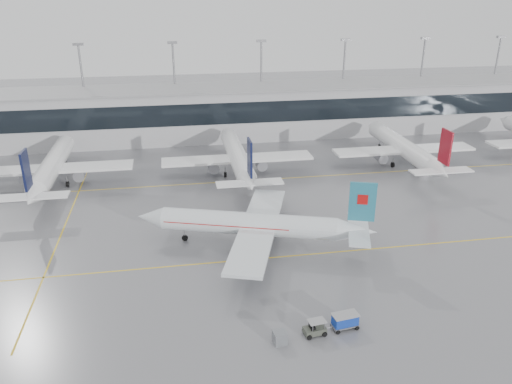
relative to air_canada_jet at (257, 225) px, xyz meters
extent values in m
plane|color=slate|center=(1.27, -3.71, -3.37)|extent=(320.00, 320.00, 0.00)
cube|color=yellow|center=(1.27, -3.71, -3.37)|extent=(120.00, 0.25, 0.01)
cube|color=yellow|center=(1.27, 26.29, -3.37)|extent=(120.00, 0.25, 0.01)
cube|color=yellow|center=(-28.73, 11.29, -3.37)|extent=(0.25, 60.00, 0.01)
cube|color=#AAAAAE|center=(1.27, 58.29, 2.63)|extent=(180.00, 15.00, 12.00)
cube|color=black|center=(1.27, 50.74, 4.13)|extent=(180.00, 0.20, 5.00)
cube|color=gray|center=(1.27, 58.29, 8.83)|extent=(182.00, 16.00, 0.40)
cylinder|color=gray|center=(-31.73, 64.29, 7.63)|extent=(0.50, 0.50, 22.00)
cube|color=gray|center=(-31.73, 64.29, 18.93)|extent=(2.40, 1.00, 0.60)
cylinder|color=gray|center=(-9.73, 64.29, 7.63)|extent=(0.50, 0.50, 22.00)
cube|color=gray|center=(-9.73, 64.29, 18.93)|extent=(2.40, 1.00, 0.60)
cylinder|color=gray|center=(12.27, 64.29, 7.63)|extent=(0.50, 0.50, 22.00)
cube|color=gray|center=(12.27, 64.29, 18.93)|extent=(2.40, 1.00, 0.60)
cylinder|color=gray|center=(34.27, 64.29, 7.63)|extent=(0.50, 0.50, 22.00)
cube|color=gray|center=(34.27, 64.29, 18.93)|extent=(2.40, 1.00, 0.60)
cylinder|color=gray|center=(56.27, 64.29, 7.63)|extent=(0.50, 0.50, 22.00)
cube|color=gray|center=(56.27, 64.29, 18.93)|extent=(2.40, 1.00, 0.60)
cylinder|color=gray|center=(78.27, 64.29, 7.63)|extent=(0.50, 0.50, 22.00)
cube|color=gray|center=(78.27, 64.29, 18.93)|extent=(2.40, 1.00, 0.60)
cylinder|color=silver|center=(-1.24, 0.41, 0.10)|extent=(24.76, 11.00, 3.28)
cone|color=silver|center=(-15.00, 4.99, 0.10)|extent=(4.83, 4.37, 3.28)
cone|color=silver|center=(13.28, -4.42, 0.10)|extent=(6.35, 4.88, 3.28)
cube|color=silver|center=(0.19, -0.06, -0.30)|extent=(13.29, 27.28, 0.45)
cube|color=silver|center=(13.47, -4.48, 0.40)|extent=(5.94, 10.77, 0.25)
cube|color=teal|center=(13.66, -4.54, 4.54)|extent=(3.53, 1.47, 5.59)
cylinder|color=gray|center=(-1.80, -4.46, -1.80)|extent=(4.08, 3.13, 2.10)
cylinder|color=gray|center=(1.23, 4.65, -1.80)|extent=(4.08, 3.13, 2.10)
cylinder|color=gray|center=(-10.25, 3.41, -2.23)|extent=(0.20, 0.20, 1.38)
cylinder|color=black|center=(-10.25, 3.41, -2.92)|extent=(0.95, 0.57, 0.90)
cylinder|color=gray|center=(0.31, -2.84, -2.13)|extent=(0.24, 0.24, 1.38)
cylinder|color=black|center=(0.31, -2.84, -2.82)|extent=(1.19, 0.77, 1.10)
cylinder|color=gray|center=(1.96, 2.09, -2.13)|extent=(0.24, 0.24, 1.38)
cylinder|color=black|center=(1.96, 2.09, -2.82)|extent=(1.19, 0.77, 1.10)
cube|color=#B70F0F|center=(13.66, -4.54, 4.94)|extent=(1.47, 0.87, 1.40)
cube|color=#B70F0F|center=(-4.08, 1.36, 0.30)|extent=(18.13, 8.82, 0.12)
cylinder|color=white|center=(-33.73, 31.29, 0.43)|extent=(3.59, 27.36, 3.59)
cone|color=white|center=(-33.73, 46.97, 0.43)|extent=(3.59, 4.00, 3.59)
cone|color=white|center=(-33.73, 14.81, 0.43)|extent=(3.59, 5.60, 3.59)
cube|color=white|center=(-33.73, 29.79, 0.03)|extent=(29.64, 5.00, 0.45)
cube|color=white|center=(-33.73, 14.61, 0.73)|extent=(11.40, 2.80, 0.25)
cube|color=#0E1334|center=(-33.73, 14.41, 5.29)|extent=(0.35, 3.60, 6.12)
cylinder|color=gray|center=(-38.53, 30.29, -1.47)|extent=(2.10, 3.60, 2.10)
cylinder|color=gray|center=(-28.93, 30.29, -1.47)|extent=(2.10, 3.60, 2.10)
cylinder|color=gray|center=(-33.73, 41.97, -2.14)|extent=(0.20, 0.20, 1.56)
cylinder|color=black|center=(-33.73, 41.97, -2.92)|extent=(0.30, 0.90, 0.90)
cylinder|color=gray|center=(-36.33, 28.79, -2.04)|extent=(0.24, 0.24, 1.56)
cylinder|color=black|center=(-36.33, 28.79, -2.82)|extent=(0.45, 1.10, 1.10)
cylinder|color=gray|center=(-31.13, 28.79, -2.04)|extent=(0.24, 0.24, 1.56)
cylinder|color=black|center=(-31.13, 28.79, -2.82)|extent=(0.45, 1.10, 1.10)
cylinder|color=white|center=(1.27, 31.29, 0.43)|extent=(3.59, 27.36, 3.59)
cone|color=white|center=(1.27, 46.97, 0.43)|extent=(3.59, 4.00, 3.59)
cone|color=white|center=(1.27, 14.81, 0.43)|extent=(3.59, 5.60, 3.59)
cube|color=white|center=(1.27, 29.79, 0.03)|extent=(29.64, 5.00, 0.45)
cube|color=white|center=(1.27, 14.61, 0.73)|extent=(11.40, 2.80, 0.25)
cube|color=#0E1334|center=(1.27, 14.41, 5.29)|extent=(0.35, 3.60, 6.12)
cylinder|color=gray|center=(-3.53, 30.29, -1.47)|extent=(2.10, 3.60, 2.10)
cylinder|color=gray|center=(6.07, 30.29, -1.47)|extent=(2.10, 3.60, 2.10)
cylinder|color=gray|center=(1.27, 41.97, -2.14)|extent=(0.20, 0.20, 1.56)
cylinder|color=black|center=(1.27, 41.97, -2.92)|extent=(0.30, 0.90, 0.90)
cylinder|color=gray|center=(-1.33, 28.79, -2.04)|extent=(0.24, 0.24, 1.56)
cylinder|color=black|center=(-1.33, 28.79, -2.82)|extent=(0.45, 1.10, 1.10)
cylinder|color=gray|center=(3.87, 28.79, -2.04)|extent=(0.24, 0.24, 1.56)
cylinder|color=black|center=(3.87, 28.79, -2.82)|extent=(0.45, 1.10, 1.10)
cylinder|color=white|center=(36.27, 31.29, 0.43)|extent=(3.59, 27.36, 3.59)
cone|color=white|center=(36.27, 46.97, 0.43)|extent=(3.59, 4.00, 3.59)
cone|color=white|center=(36.27, 14.81, 0.43)|extent=(3.59, 5.60, 3.59)
cube|color=white|center=(36.27, 29.79, 0.03)|extent=(29.64, 5.00, 0.45)
cube|color=white|center=(36.27, 14.61, 0.73)|extent=(11.40, 2.80, 0.25)
cube|color=maroon|center=(36.27, 14.41, 5.29)|extent=(0.35, 3.60, 6.12)
cylinder|color=gray|center=(31.47, 30.29, -1.47)|extent=(2.10, 3.60, 2.10)
cylinder|color=gray|center=(41.07, 30.29, -1.47)|extent=(2.10, 3.60, 2.10)
cylinder|color=gray|center=(36.27, 41.97, -2.14)|extent=(0.20, 0.20, 1.56)
cylinder|color=black|center=(36.27, 41.97, -2.92)|extent=(0.30, 0.90, 0.90)
cylinder|color=gray|center=(33.67, 28.79, -2.04)|extent=(0.24, 0.24, 1.56)
cylinder|color=black|center=(33.67, 28.79, -2.82)|extent=(0.45, 1.10, 1.10)
cylinder|color=gray|center=(38.87, 28.79, -2.04)|extent=(0.24, 0.24, 1.56)
cylinder|color=black|center=(38.87, 28.79, -2.82)|extent=(0.45, 1.10, 1.10)
cone|color=white|center=(71.27, 46.97, 0.43)|extent=(3.59, 4.00, 3.59)
cube|color=#3E4339|center=(2.70, -20.71, -2.83)|extent=(2.53, 1.61, 0.69)
cube|color=gray|center=(2.89, -20.68, -1.67)|extent=(2.04, 1.54, 0.06)
cube|color=black|center=(2.40, -20.75, -2.38)|extent=(0.60, 0.85, 0.40)
cylinder|color=gray|center=(4.46, -20.46, -2.88)|extent=(1.19, 0.24, 0.08)
cylinder|color=gray|center=(2.28, -21.32, -2.13)|extent=(0.08, 0.08, 0.89)
cylinder|color=gray|center=(2.13, -20.24, -2.13)|extent=(0.08, 0.08, 0.89)
cylinder|color=gray|center=(3.66, -21.12, -2.13)|extent=(0.08, 0.08, 0.89)
cylinder|color=gray|center=(3.50, -20.04, -2.13)|extent=(0.08, 0.08, 0.89)
cylinder|color=black|center=(1.90, -21.47, -3.07)|extent=(0.62, 0.28, 0.59)
cylinder|color=black|center=(1.72, -20.20, -3.07)|extent=(0.62, 0.28, 0.59)
cylinder|color=black|center=(3.67, -21.22, -3.07)|extent=(0.62, 0.28, 0.59)
cylinder|color=black|center=(3.49, -19.95, -3.07)|extent=(0.62, 0.28, 0.59)
cube|color=gray|center=(6.26, -20.20, -2.93)|extent=(3.08, 1.85, 0.17)
cube|color=#12329E|center=(6.26, -20.20, -2.26)|extent=(2.88, 1.72, 1.16)
cube|color=gray|center=(6.26, -20.20, -1.63)|extent=(3.10, 1.94, 0.10)
cylinder|color=black|center=(5.21, -21.09, -3.13)|extent=(0.50, 0.24, 0.48)
cylinder|color=black|center=(5.01, -19.65, -3.13)|extent=(0.50, 0.24, 0.48)
cylinder|color=black|center=(7.51, -20.76, -3.13)|extent=(0.50, 0.24, 0.48)
cylinder|color=black|center=(7.31, -19.32, -3.13)|extent=(0.50, 0.24, 0.48)
cube|color=slate|center=(-1.30, -21.45, -2.67)|extent=(1.56, 1.47, 1.40)
camera|label=1|loc=(-11.00, -62.97, 31.42)|focal=35.00mm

